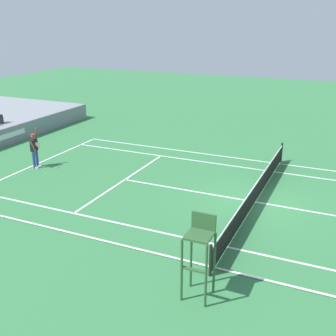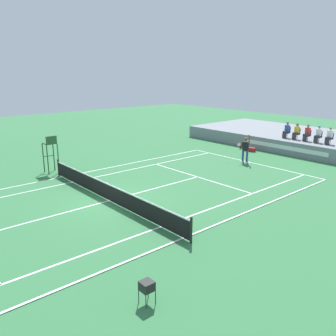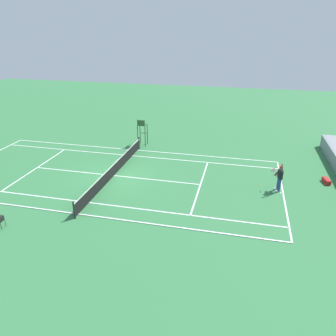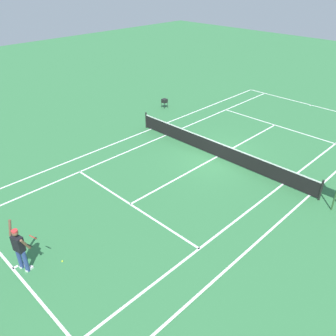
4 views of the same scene
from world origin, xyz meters
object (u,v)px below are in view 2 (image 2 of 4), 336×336
Objects in this scene: spectator_seated_0 at (287,131)px; tennis_ball at (228,163)px; tennis_player at (245,149)px; equipment_bag at (250,149)px; spectator_seated_3 at (318,135)px; umpire_chair at (50,149)px; ball_hopper at (147,286)px; spectator_seated_1 at (296,132)px; spectator_seated_2 at (307,133)px; spectator_seated_4 at (329,136)px.

spectator_seated_0 is 18.60× the size of tennis_ball.
tennis_player reaches higher than equipment_bag.
spectator_seated_3 reaches higher than equipment_bag.
ball_hopper is at bearing -13.37° from umpire_chair.
spectator_seated_1 is (0.87, 0.00, 0.00)m from spectator_seated_0.
tennis_ball is (-1.22, -6.91, -1.66)m from spectator_seated_1.
spectator_seated_2 is 7.42m from tennis_ball.
tennis_ball is at bearing -113.70° from spectator_seated_3.
spectator_seated_2 reaches higher than equipment_bag.
umpire_chair is (-6.00, -10.45, 1.52)m from tennis_ball.
spectator_seated_3 reaches higher than tennis_player.
tennis_player is 13.34m from umpire_chair.
umpire_chair is at bearing -115.10° from spectator_seated_2.
spectator_seated_2 is 1.00× the size of spectator_seated_3.
spectator_seated_0 is at bearing 180.00° from spectator_seated_4.
umpire_chair is (-7.22, -17.36, -0.14)m from spectator_seated_1.
spectator_seated_4 is 1.81× the size of ball_hopper.
spectator_seated_3 reaches higher than ball_hopper.
spectator_seated_3 is 7.72m from tennis_ball.
umpire_chair reaches higher than spectator_seated_2.
tennis_player is at bearing 118.18° from ball_hopper.
tennis_player is (-0.60, -5.80, -0.70)m from spectator_seated_1.
equipment_bag is (-3.53, -2.40, -1.54)m from spectator_seated_2.
umpire_chair is (-6.35, -17.36, -0.14)m from spectator_seated_0.
spectator_seated_0 is at bearing 111.79° from ball_hopper.
spectator_seated_1 is 1.81m from spectator_seated_3.
spectator_seated_2 is at bearing 64.90° from umpire_chair.
spectator_seated_1 is 18.80m from umpire_chair.
spectator_seated_4 reaches higher than tennis_ball.
spectator_seated_1 is 5.87m from tennis_player.
tennis_ball is 0.10× the size of ball_hopper.
ball_hopper is (4.79, -20.85, -1.12)m from spectator_seated_4.
spectator_seated_1 is 7.21m from tennis_ball.
tennis_player reaches higher than ball_hopper.
tennis_ball is at bearing -107.15° from spectator_seated_2.
spectator_seated_3 is at bearing 66.30° from tennis_ball.
spectator_seated_4 is 6.01m from equipment_bag.
ball_hopper is (8.34, -20.85, -1.12)m from spectator_seated_0.
tennis_player is at bearing -104.59° from spectator_seated_2.
umpire_chair is at bearing 166.63° from ball_hopper.
spectator_seated_3 is 1.00× the size of spectator_seated_4.
ball_hopper is (5.66, -20.85, -1.12)m from spectator_seated_3.
spectator_seated_1 and spectator_seated_3 have the same top height.
spectator_seated_0 is at bearing 180.00° from spectator_seated_2.
spectator_seated_3 is at bearing 105.18° from ball_hopper.
tennis_ball is 0.03× the size of umpire_chair.
umpire_chair is at bearing -110.10° from spectator_seated_0.
spectator_seated_2 is 1.81× the size of ball_hopper.
spectator_seated_0 reaches higher than tennis_player.
spectator_seated_4 is 21.42m from ball_hopper.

